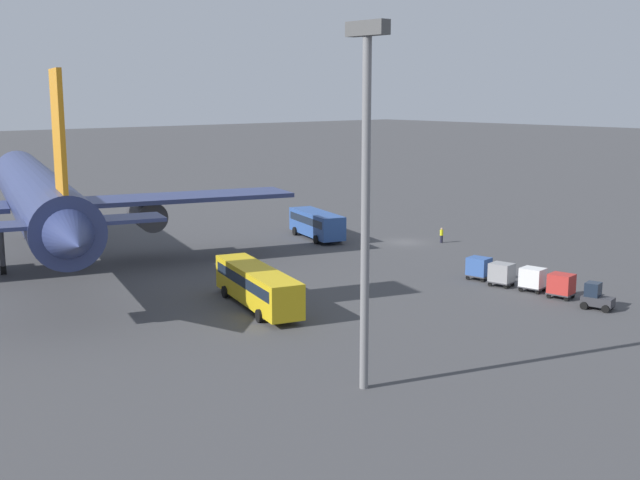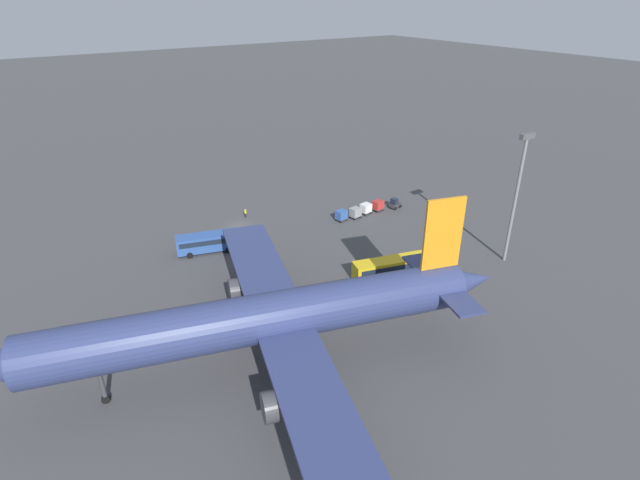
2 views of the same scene
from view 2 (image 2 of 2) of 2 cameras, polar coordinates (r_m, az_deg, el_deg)
The scene contains 11 objects.
ground_plane at distance 92.79m, azimuth -9.27°, elevation 1.55°, with size 600.00×600.00×0.00m, color #424244.
airplane at distance 55.22m, azimuth -6.29°, elevation -8.94°, with size 56.56×49.29×18.52m.
shuttle_bus_near at distance 84.03m, azimuth -12.73°, elevation -0.16°, with size 10.42×5.52×3.14m.
shuttle_bus_far at distance 75.61m, azimuth 8.55°, elevation -2.96°, with size 13.17×6.01×3.16m.
baggage_tug at distance 100.15m, azimuth 8.54°, elevation 4.14°, with size 2.63×2.10×2.10m.
worker_person at distance 95.92m, azimuth -8.51°, elevation 3.05°, with size 0.38×0.38×1.74m.
cargo_cart_red at distance 98.34m, azimuth 6.64°, elevation 3.98°, with size 2.23×1.97×2.06m.
cargo_cart_white at distance 96.72m, azimuth 5.26°, elevation 3.65°, with size 2.23×1.97×2.06m.
cargo_cart_grey at distance 94.71m, azimuth 4.06°, elevation 3.18°, with size 2.23×1.97×2.06m.
cargo_cart_blue at distance 93.46m, azimuth 2.46°, elevation 2.89°, with size 2.23×1.97×2.06m.
light_pole at distance 80.78m, azimuth 21.65°, elevation 5.60°, with size 2.80×0.70×20.63m.
Camera 2 is at (33.76, 77.07, 39.12)m, focal length 28.00 mm.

